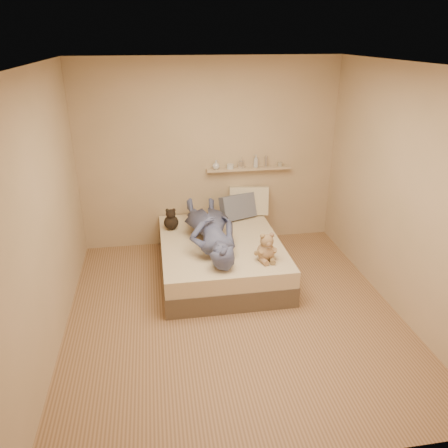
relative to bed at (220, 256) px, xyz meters
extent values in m
plane|color=#9D7551|center=(0.00, -0.93, -0.22)|extent=(3.80, 3.80, 0.00)
plane|color=silver|center=(0.00, -0.93, 2.38)|extent=(3.80, 3.80, 0.00)
plane|color=tan|center=(0.00, 0.97, 1.08)|extent=(3.60, 0.00, 3.60)
plane|color=tan|center=(0.00, -2.83, 1.08)|extent=(3.60, 0.00, 3.60)
plane|color=tan|center=(-1.80, -0.93, 1.08)|extent=(0.00, 3.80, 3.80)
plane|color=tan|center=(1.80, -0.93, 1.08)|extent=(0.00, 3.80, 3.80)
cube|color=brown|center=(0.00, 0.00, -0.10)|extent=(1.50, 1.90, 0.25)
cube|color=beige|center=(0.00, 0.00, 0.13)|extent=(1.48, 1.88, 0.20)
cube|color=silver|center=(-0.07, -0.55, 0.37)|extent=(0.16, 0.07, 0.05)
cube|color=black|center=(-0.07, -0.55, 0.38)|extent=(0.09, 0.04, 0.03)
sphere|color=tan|center=(0.44, -0.58, 0.33)|extent=(0.21, 0.21, 0.21)
sphere|color=#997F54|center=(0.44, -0.60, 0.47)|extent=(0.15, 0.15, 0.15)
sphere|color=tan|center=(0.38, -0.60, 0.54)|extent=(0.06, 0.06, 0.06)
sphere|color=#916E4F|center=(0.49, -0.59, 0.54)|extent=(0.06, 0.06, 0.06)
sphere|color=#86654A|center=(0.44, -0.66, 0.46)|extent=(0.06, 0.06, 0.06)
cylinder|color=tan|center=(0.34, -0.61, 0.34)|extent=(0.10, 0.15, 0.12)
cylinder|color=#A17D56|center=(0.54, -0.60, 0.34)|extent=(0.09, 0.14, 0.12)
cylinder|color=#9F7954|center=(0.39, -0.67, 0.26)|extent=(0.10, 0.15, 0.07)
cylinder|color=olive|center=(0.49, -0.67, 0.26)|extent=(0.08, 0.15, 0.07)
cylinder|color=#BBAD9F|center=(0.44, -0.60, 0.41)|extent=(0.12, 0.12, 0.02)
sphere|color=black|center=(-0.59, 0.46, 0.32)|extent=(0.19, 0.19, 0.19)
sphere|color=black|center=(-0.59, 0.45, 0.45)|extent=(0.13, 0.13, 0.13)
sphere|color=black|center=(-0.63, 0.45, 0.50)|extent=(0.05, 0.05, 0.05)
sphere|color=black|center=(-0.55, 0.44, 0.50)|extent=(0.05, 0.05, 0.05)
cube|color=beige|center=(0.54, 0.83, 0.43)|extent=(0.58, 0.32, 0.42)
cube|color=slate|center=(0.36, 0.69, 0.40)|extent=(0.55, 0.39, 0.37)
imported|color=#4F567C|center=(-0.13, -0.04, 0.42)|extent=(0.67, 1.66, 0.39)
cube|color=tan|center=(0.55, 0.91, 0.88)|extent=(1.20, 0.12, 0.03)
imported|color=silver|center=(0.08, 0.91, 0.96)|extent=(0.14, 0.14, 0.13)
cylinder|color=silver|center=(0.28, 0.91, 0.92)|extent=(0.10, 0.10, 0.06)
imported|color=white|center=(0.44, 0.91, 0.97)|extent=(0.10, 0.10, 0.15)
imported|color=#B9BBC2|center=(0.65, 0.91, 0.98)|extent=(0.08, 0.08, 0.18)
cylinder|color=silver|center=(0.80, 0.91, 0.97)|extent=(0.04, 0.04, 0.16)
cylinder|color=#ACA593|center=(1.00, 0.91, 0.92)|extent=(0.07, 0.07, 0.06)
camera|label=1|loc=(-0.76, -4.90, 2.62)|focal=35.00mm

